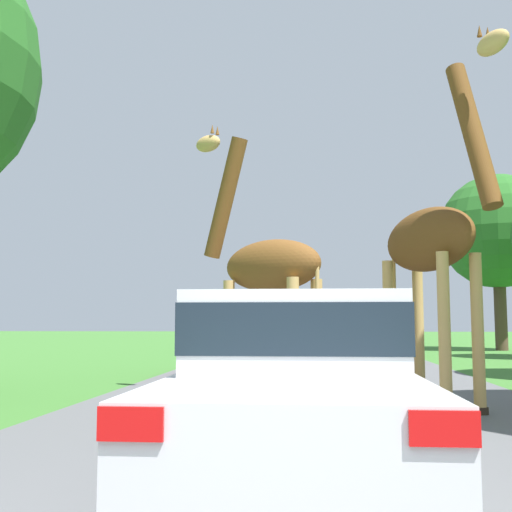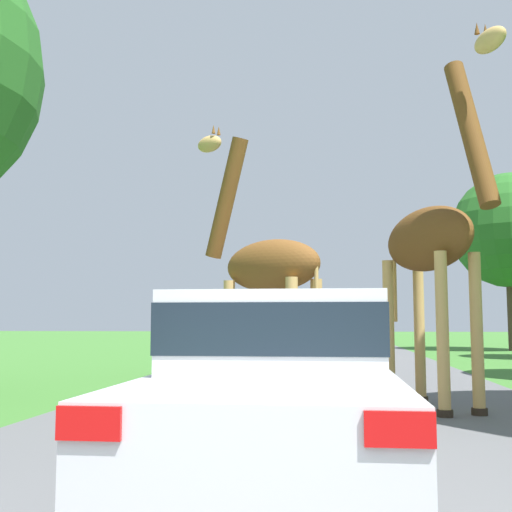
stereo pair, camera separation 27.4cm
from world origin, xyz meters
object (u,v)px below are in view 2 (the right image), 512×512
at_px(giraffe_companion, 433,241).
at_px(tree_left_edge, 510,231).
at_px(car_queue_left, 260,335).
at_px(car_far_ahead, 235,346).
at_px(car_lead_maroon, 281,383).
at_px(car_queue_right, 348,336).
at_px(giraffe_near_road, 266,269).

bearing_deg(giraffe_companion, tree_left_edge, -132.65).
distance_m(giraffe_companion, car_queue_left, 17.50).
relative_size(giraffe_companion, car_queue_left, 1.31).
bearing_deg(car_far_ahead, giraffe_companion, -57.08).
xyz_separation_m(giraffe_companion, car_lead_maroon, (-1.90, -4.34, -1.66)).
bearing_deg(car_lead_maroon, car_far_ahead, 100.54).
relative_size(giraffe_companion, car_far_ahead, 1.29).
bearing_deg(car_far_ahead, car_queue_left, 93.19).
distance_m(giraffe_companion, car_lead_maroon, 5.02).
bearing_deg(giraffe_companion, car_lead_maroon, 41.85).
xyz_separation_m(car_queue_right, tree_left_edge, (7.28, 5.99, 4.48)).
xyz_separation_m(giraffe_near_road, tree_left_edge, (8.93, 18.58, 3.10)).
relative_size(giraffe_companion, car_queue_right, 1.18).
bearing_deg(car_queue_left, giraffe_companion, -75.34).
distance_m(giraffe_near_road, tree_left_edge, 20.85).
height_order(giraffe_companion, car_lead_maroon, giraffe_companion).
xyz_separation_m(giraffe_near_road, car_queue_right, (1.65, 12.59, -1.37)).
distance_m(car_queue_left, car_far_ahead, 11.01).
xyz_separation_m(car_far_ahead, tree_left_edge, (10.17, 13.61, 4.54)).
height_order(car_queue_right, tree_left_edge, tree_left_edge).
distance_m(car_lead_maroon, car_queue_right, 17.85).
bearing_deg(car_lead_maroon, car_queue_left, 96.75).
relative_size(car_lead_maroon, tree_left_edge, 0.59).
bearing_deg(car_far_ahead, tree_left_edge, 53.23).
relative_size(car_queue_left, car_far_ahead, 0.99).
bearing_deg(giraffe_near_road, tree_left_edge, 9.00).
bearing_deg(giraffe_near_road, car_far_ahead, 48.71).
bearing_deg(car_queue_right, car_far_ahead, -110.76).
distance_m(car_queue_right, car_far_ahead, 8.15).
relative_size(car_queue_right, car_queue_left, 1.10).
height_order(car_queue_left, tree_left_edge, tree_left_edge).
bearing_deg(car_queue_left, car_queue_right, -43.91).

